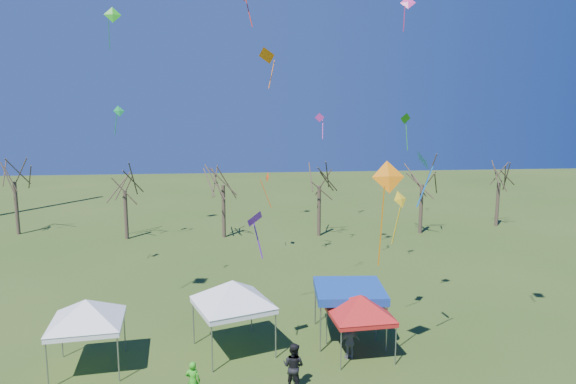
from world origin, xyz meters
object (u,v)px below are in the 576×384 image
object	(u,v)px
person_grey	(350,342)
tent_white_west	(86,304)
tree_4	(423,167)
tent_white_mid	(233,285)
person_dark	(294,366)
tree_0	(13,163)
person_green	(193,381)
tree_1	(124,173)
tent_blue	(349,291)
tree_5	(500,167)
tent_red	(360,299)
tree_3	(319,168)
tree_2	(223,166)

from	to	relation	value
person_grey	tent_white_west	bearing A→B (deg)	-15.47
tree_4	tent_white_mid	xyz separation A→B (m)	(-16.88, -21.31, -2.85)
person_dark	person_grey	world-z (taller)	person_dark
tent_white_mid	person_grey	distance (m)	5.91
tree_0	person_green	size ratio (longest dim) A/B	5.26
tree_1	tent_blue	world-z (taller)	tree_1
person_dark	tent_white_west	bearing A→B (deg)	16.81
tree_4	person_grey	bearing A→B (deg)	-117.25
tree_5	person_grey	xyz separation A→B (m)	(-20.01, -24.68, -4.92)
tent_red	person_green	xyz separation A→B (m)	(-7.33, -3.02, -1.89)
tree_3	tent_blue	xyz separation A→B (m)	(-1.88, -20.46, -3.69)
tree_1	tent_blue	size ratio (longest dim) A/B	2.12
tree_3	tent_red	size ratio (longest dim) A/B	2.10
tree_2	tent_red	bearing A→B (deg)	-73.73
tree_1	tree_4	size ratio (longest dim) A/B	0.96
tree_5	tent_white_mid	size ratio (longest dim) A/B	1.75
tent_white_mid	tent_red	bearing A→B (deg)	-9.44
tree_4	person_green	distance (m)	31.73
tent_blue	person_green	world-z (taller)	tent_blue
tent_white_mid	tree_4	bearing A→B (deg)	51.61
tree_3	person_green	size ratio (longest dim) A/B	4.94
tent_white_west	tent_blue	size ratio (longest dim) A/B	1.16
tree_5	tent_blue	distance (m)	29.99
tent_blue	tent_red	bearing A→B (deg)	-87.12
person_green	person_dark	size ratio (longest dim) A/B	0.83
tree_2	person_dark	xyz separation A→B (m)	(3.25, -25.23, -5.32)
tree_0	tree_3	distance (m)	27.09
tree_1	tent_blue	distance (m)	26.03
tent_blue	person_dark	distance (m)	5.69
tent_white_west	tree_1	bearing A→B (deg)	97.41
tent_blue	person_grey	world-z (taller)	tent_blue
tree_3	tent_blue	world-z (taller)	tree_3
tree_1	person_dark	world-z (taller)	tree_1
tree_2	tree_3	xyz separation A→B (m)	(8.40, -0.33, -0.21)
person_green	tree_0	bearing A→B (deg)	-47.91
tree_0	person_green	world-z (taller)	tree_0
tree_2	person_green	size ratio (longest dim) A/B	5.11
person_dark	tree_5	bearing A→B (deg)	-97.27
tent_red	tree_0	bearing A→B (deg)	134.37
tree_2	tent_white_west	xyz separation A→B (m)	(-5.41, -22.71, -3.33)
tree_4	person_grey	distance (m)	25.98
tree_1	tree_2	size ratio (longest dim) A/B	0.92
tree_0	tent_red	world-z (taller)	tree_0
tree_2	tree_5	bearing A→B (deg)	3.70
tent_blue	tent_white_mid	bearing A→B (deg)	-171.08
person_green	tent_white_mid	bearing A→B (deg)	-101.09
tent_white_mid	tent_blue	world-z (taller)	tent_white_mid
tree_4	tree_2	bearing A→B (deg)	178.78
tent_white_west	person_green	bearing A→B (deg)	-32.17
tent_white_west	tent_red	bearing A→B (deg)	0.32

